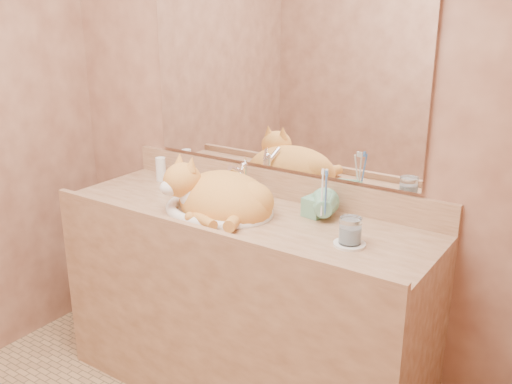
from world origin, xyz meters
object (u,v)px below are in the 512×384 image
Objects in this scene: sink_basin at (219,194)px; toothbrush_cup at (323,211)px; vanity_counter at (242,306)px; water_glass at (350,231)px; soap_dispenser at (309,198)px; cat at (218,195)px.

toothbrush_cup is (0.43, 0.11, -0.02)m from sink_basin.
water_glass is (0.50, -0.04, 0.48)m from vanity_counter.
vanity_counter is 0.70m from water_glass.
vanity_counter is 0.51m from sink_basin.
vanity_counter is 0.59m from toothbrush_cup.
sink_basin is (-0.10, -0.02, 0.50)m from vanity_counter.
sink_basin reaches higher than vanity_counter.
water_glass is at bearing -21.95° from soap_dispenser.
sink_basin is at bearing 178.07° from water_glass.
soap_dispenser reaches higher than vanity_counter.
vanity_counter is 17.02× the size of water_glass.
sink_basin is at bearing -166.10° from toothbrush_cup.
toothbrush_cup is 0.21m from water_glass.
sink_basin is 0.60m from water_glass.
vanity_counter is at bearing -165.37° from toothbrush_cup.
cat is 0.44m from toothbrush_cup.
soap_dispenser is 0.29m from water_glass.
sink_basin is 0.37m from soap_dispenser.
water_glass is (0.17, -0.13, 0.00)m from toothbrush_cup.
cat is at bearing -66.16° from sink_basin.
soap_dispenser is at bearing 164.81° from toothbrush_cup.
soap_dispenser is at bearing 149.52° from water_glass.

